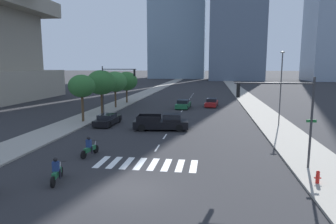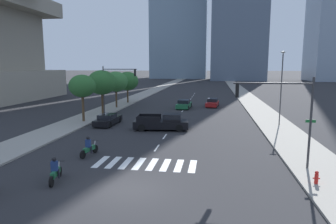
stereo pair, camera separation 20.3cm
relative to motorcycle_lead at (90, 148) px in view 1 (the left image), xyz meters
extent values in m
plane|color=#28282B|center=(4.51, -5.44, -0.58)|extent=(800.00, 800.00, 0.00)
cube|color=gray|center=(15.75, 24.56, -0.51)|extent=(4.00, 260.00, 0.15)
cube|color=gray|center=(-6.74, 24.56, -0.51)|extent=(4.00, 260.00, 0.15)
cube|color=silver|center=(1.36, -1.20, -0.58)|extent=(0.45, 2.55, 0.01)
cube|color=silver|center=(2.26, -1.20, -0.58)|extent=(0.45, 2.55, 0.01)
cube|color=silver|center=(3.16, -1.20, -0.58)|extent=(0.45, 2.55, 0.01)
cube|color=silver|center=(4.06, -1.20, -0.58)|extent=(0.45, 2.55, 0.01)
cube|color=silver|center=(4.96, -1.20, -0.58)|extent=(0.45, 2.55, 0.01)
cube|color=silver|center=(5.86, -1.20, -0.58)|extent=(0.45, 2.55, 0.01)
cube|color=silver|center=(6.76, -1.20, -0.58)|extent=(0.45, 2.55, 0.01)
cube|color=silver|center=(7.66, -1.20, -0.58)|extent=(0.45, 2.55, 0.01)
cube|color=silver|center=(4.51, 2.80, -0.58)|extent=(0.14, 2.00, 0.01)
cube|color=silver|center=(4.51, 6.80, -0.58)|extent=(0.14, 2.00, 0.01)
cube|color=silver|center=(4.51, 10.80, -0.58)|extent=(0.14, 2.00, 0.01)
cube|color=silver|center=(4.51, 14.80, -0.58)|extent=(0.14, 2.00, 0.01)
cube|color=silver|center=(4.51, 18.80, -0.58)|extent=(0.14, 2.00, 0.01)
cube|color=silver|center=(4.51, 22.80, -0.58)|extent=(0.14, 2.00, 0.01)
cube|color=silver|center=(4.51, 26.80, -0.58)|extent=(0.14, 2.00, 0.01)
cube|color=silver|center=(4.51, 30.80, -0.58)|extent=(0.14, 2.00, 0.01)
cube|color=silver|center=(4.51, 34.80, -0.58)|extent=(0.14, 2.00, 0.01)
cube|color=silver|center=(4.51, 38.80, -0.58)|extent=(0.14, 2.00, 0.01)
cube|color=silver|center=(4.51, 42.80, -0.58)|extent=(0.14, 2.00, 0.01)
cube|color=silver|center=(4.51, 46.80, -0.58)|extent=(0.14, 2.00, 0.01)
cube|color=silver|center=(4.51, 50.80, -0.58)|extent=(0.14, 2.00, 0.01)
cylinder|color=black|center=(0.15, 0.78, -0.28)|extent=(0.23, 0.61, 0.60)
cylinder|color=black|center=(-0.15, -0.75, -0.28)|extent=(0.23, 0.61, 0.60)
cube|color=#1E6038|center=(0.00, 0.02, -0.06)|extent=(0.45, 1.27, 0.32)
cylinder|color=#B2B2B7|center=(0.13, 0.68, 0.02)|extent=(0.12, 0.32, 0.67)
cylinder|color=black|center=(0.14, 0.73, 0.39)|extent=(0.69, 0.17, 0.04)
cube|color=navy|center=(-0.02, -0.08, 0.37)|extent=(0.40, 0.30, 0.55)
sphere|color=black|center=(-0.02, -0.08, 0.78)|extent=(0.26, 0.26, 0.26)
cylinder|color=black|center=(-0.17, 0.05, -0.11)|extent=(0.14, 0.14, 0.55)
cylinder|color=black|center=(0.18, -0.02, -0.11)|extent=(0.14, 0.14, 0.55)
cylinder|color=black|center=(-0.04, -4.21, -0.28)|extent=(0.25, 0.61, 0.60)
cylinder|color=black|center=(0.31, -5.74, -0.28)|extent=(0.25, 0.61, 0.60)
cube|color=#1E6038|center=(0.13, -4.97, -0.06)|extent=(0.50, 1.28, 0.32)
cylinder|color=#B2B2B7|center=(-0.02, -4.30, 0.02)|extent=(0.13, 0.32, 0.67)
cylinder|color=black|center=(-0.03, -4.25, 0.39)|extent=(0.69, 0.19, 0.04)
cube|color=navy|center=(0.16, -5.07, 0.37)|extent=(0.40, 0.31, 0.55)
sphere|color=black|center=(0.16, -5.07, 0.78)|extent=(0.26, 0.26, 0.26)
cylinder|color=black|center=(-0.04, -5.01, -0.11)|extent=(0.14, 0.14, 0.55)
cylinder|color=black|center=(0.31, -4.93, -0.11)|extent=(0.14, 0.14, 0.55)
cube|color=black|center=(3.66, 9.61, 0.01)|extent=(5.73, 2.58, 0.75)
cube|color=black|center=(4.77, 9.72, 0.74)|extent=(1.96, 2.03, 0.70)
cube|color=black|center=(4.77, 9.72, 0.82)|extent=(1.98, 2.07, 0.39)
cube|color=black|center=(2.35, 10.45, 0.66)|extent=(2.33, 0.32, 0.55)
cube|color=black|center=(2.55, 8.52, 0.66)|extent=(2.33, 0.32, 0.55)
cube|color=black|center=(1.29, 9.36, 0.66)|extent=(0.28, 1.94, 0.55)
cylinder|color=black|center=(5.45, 10.70, -0.20)|extent=(0.78, 0.34, 0.76)
cylinder|color=black|center=(5.63, 8.90, -0.20)|extent=(0.78, 0.34, 0.76)
cylinder|color=black|center=(1.69, 10.32, -0.20)|extent=(0.78, 0.34, 0.76)
cylinder|color=black|center=(1.88, 8.51, -0.20)|extent=(0.78, 0.34, 0.76)
cube|color=#1E6038|center=(4.46, 25.72, -0.10)|extent=(2.14, 4.75, 0.64)
cube|color=black|center=(4.45, 25.49, 0.49)|extent=(1.76, 2.19, 0.55)
cylinder|color=black|center=(3.73, 27.35, -0.26)|extent=(0.26, 0.65, 0.64)
cylinder|color=black|center=(5.40, 27.25, -0.26)|extent=(0.26, 0.65, 0.64)
cylinder|color=black|center=(3.53, 24.20, -0.26)|extent=(0.26, 0.65, 0.64)
cylinder|color=black|center=(5.20, 24.10, -0.26)|extent=(0.26, 0.65, 0.64)
cube|color=black|center=(-2.66, 11.37, -0.11)|extent=(1.86, 4.71, 0.63)
cube|color=black|center=(-2.66, 11.13, 0.43)|extent=(1.59, 2.13, 0.46)
cylinder|color=black|center=(-3.41, 12.97, -0.26)|extent=(0.23, 0.64, 0.64)
cylinder|color=black|center=(-1.83, 12.94, -0.26)|extent=(0.23, 0.64, 0.64)
cylinder|color=black|center=(-3.48, 9.80, -0.26)|extent=(0.23, 0.64, 0.64)
cylinder|color=black|center=(-1.90, 9.76, -0.26)|extent=(0.23, 0.64, 0.64)
cube|color=maroon|center=(8.80, 28.30, -0.11)|extent=(2.19, 4.62, 0.63)
cube|color=black|center=(8.82, 28.52, 0.47)|extent=(1.73, 2.16, 0.52)
cylinder|color=black|center=(9.42, 26.71, -0.26)|extent=(0.29, 0.66, 0.64)
cylinder|color=black|center=(7.86, 26.87, -0.26)|extent=(0.29, 0.66, 0.64)
cylinder|color=black|center=(9.73, 29.73, -0.26)|extent=(0.29, 0.66, 0.64)
cylinder|color=black|center=(8.18, 29.89, -0.26)|extent=(0.29, 0.66, 0.64)
cylinder|color=red|center=(14.55, -3.47, -0.16)|extent=(0.20, 0.20, 0.55)
sphere|color=red|center=(14.55, -3.47, 0.19)|extent=(0.20, 0.20, 0.20)
cylinder|color=red|center=(14.68, -3.47, -0.13)|extent=(0.10, 0.08, 0.08)
cylinder|color=red|center=(14.42, -3.47, -0.13)|extent=(0.10, 0.08, 0.08)
cylinder|color=#333335|center=(14.85, -0.86, 2.42)|extent=(0.14, 0.14, 5.70)
cylinder|color=#333335|center=(12.49, -0.86, 4.87)|extent=(4.74, 0.10, 0.10)
cube|color=black|center=(10.37, -0.86, 4.42)|extent=(0.20, 0.28, 0.90)
sphere|color=red|center=(10.37, -0.86, 4.72)|extent=(0.18, 0.18, 0.18)
sphere|color=orange|center=(10.37, -0.86, 4.42)|extent=(0.18, 0.18, 0.18)
sphere|color=green|center=(10.37, -0.86, 4.12)|extent=(0.18, 0.18, 0.18)
cube|color=#19662D|center=(14.85, -0.86, 2.57)|extent=(0.60, 0.04, 0.18)
cylinder|color=#333335|center=(-5.54, 17.93, 2.73)|extent=(0.14, 0.14, 6.33)
cylinder|color=#333335|center=(-3.25, 17.93, 5.50)|extent=(4.58, 0.10, 0.10)
cube|color=black|center=(-1.21, 17.93, 5.05)|extent=(0.20, 0.28, 0.90)
sphere|color=red|center=(-1.21, 17.93, 5.35)|extent=(0.18, 0.18, 0.18)
sphere|color=orange|center=(-1.21, 17.93, 5.05)|extent=(0.18, 0.18, 0.18)
sphere|color=green|center=(-1.21, 17.93, 4.75)|extent=(0.18, 0.18, 0.18)
cube|color=#19662D|center=(-5.54, 17.93, 2.57)|extent=(0.60, 0.04, 0.18)
cylinder|color=#3F3F42|center=(16.05, 13.29, 3.41)|extent=(0.12, 0.12, 7.69)
ellipsoid|color=beige|center=(16.05, 13.29, 7.36)|extent=(0.50, 0.24, 0.20)
cylinder|color=#4C3823|center=(-5.94, 12.25, 1.01)|extent=(0.28, 0.28, 2.88)
ellipsoid|color=#2D662D|center=(-5.94, 12.25, 3.66)|extent=(3.03, 3.03, 2.58)
cylinder|color=#4C3823|center=(-5.94, 18.36, 0.88)|extent=(0.28, 0.28, 2.62)
ellipsoid|color=#2D662D|center=(-5.94, 18.36, 3.73)|extent=(3.86, 3.86, 3.28)
cylinder|color=#4C3823|center=(-5.94, 24.26, 0.82)|extent=(0.28, 0.28, 2.50)
ellipsoid|color=#387538|center=(-5.94, 24.26, 3.53)|extent=(3.66, 3.66, 3.11)
cylinder|color=#4C3823|center=(-5.94, 30.51, 0.68)|extent=(0.28, 0.28, 2.22)
ellipsoid|color=#2D662D|center=(-5.94, 30.51, 3.31)|extent=(3.81, 3.81, 3.24)
camera|label=1|loc=(8.68, -20.05, 5.93)|focal=31.93mm
camera|label=2|loc=(8.88, -20.02, 5.93)|focal=31.93mm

